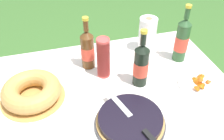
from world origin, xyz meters
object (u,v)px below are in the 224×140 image
(cup_stack, at_px, (103,58))
(cider_bottle_green, at_px, (182,40))
(juice_bottle_red, at_px, (141,65))
(bundt_cake, at_px, (32,91))
(berry_tart, at_px, (130,121))
(snack_plate_left, at_px, (198,83))
(paper_towel_roll, at_px, (147,35))
(cider_bottle_amber, at_px, (88,49))
(serving_knife, at_px, (134,120))

(cup_stack, height_order, cider_bottle_green, cider_bottle_green)
(cup_stack, relative_size, juice_bottle_red, 0.73)
(bundt_cake, distance_m, cup_stack, 0.41)
(berry_tart, relative_size, snack_plate_left, 1.50)
(berry_tart, distance_m, paper_towel_roll, 0.64)
(cider_bottle_amber, xyz_separation_m, paper_towel_roll, (0.39, 0.07, -0.01))
(serving_knife, distance_m, snack_plate_left, 0.48)
(cider_bottle_green, xyz_separation_m, paper_towel_roll, (-0.16, 0.15, -0.03))
(snack_plate_left, xyz_separation_m, paper_towel_roll, (-0.15, 0.40, 0.10))
(cider_bottle_amber, bearing_deg, berry_tart, -79.01)
(paper_towel_roll, bearing_deg, cup_stack, -151.77)
(cider_bottle_amber, distance_m, snack_plate_left, 0.64)
(cider_bottle_green, bearing_deg, cider_bottle_amber, 171.85)
(berry_tart, distance_m, cider_bottle_green, 0.62)
(bundt_cake, bearing_deg, juice_bottle_red, -3.69)
(berry_tart, relative_size, cider_bottle_green, 0.91)
(juice_bottle_red, xyz_separation_m, paper_towel_roll, (0.16, 0.30, -0.01))
(cup_stack, xyz_separation_m, paper_towel_roll, (0.33, 0.18, -0.01))
(cider_bottle_green, height_order, paper_towel_roll, cider_bottle_green)
(cider_bottle_green, xyz_separation_m, cider_bottle_amber, (-0.55, 0.08, -0.02))
(bundt_cake, relative_size, paper_towel_roll, 1.44)
(cider_bottle_amber, bearing_deg, snack_plate_left, -31.32)
(cider_bottle_green, xyz_separation_m, juice_bottle_red, (-0.31, -0.15, -0.01))
(berry_tart, distance_m, cider_bottle_amber, 0.51)
(cider_bottle_amber, bearing_deg, cider_bottle_green, -8.15)
(bundt_cake, bearing_deg, cup_stack, 11.92)
(serving_knife, xyz_separation_m, cup_stack, (-0.04, 0.41, 0.06))
(bundt_cake, distance_m, cider_bottle_amber, 0.39)
(juice_bottle_red, bearing_deg, paper_towel_roll, 62.32)
(serving_knife, xyz_separation_m, snack_plate_left, (0.44, 0.19, -0.05))
(cup_stack, bearing_deg, cider_bottle_green, 3.20)
(berry_tart, height_order, cider_bottle_amber, cider_bottle_amber)
(cider_bottle_amber, relative_size, paper_towel_roll, 1.42)
(cider_bottle_amber, height_order, paper_towel_roll, cider_bottle_amber)
(berry_tart, relative_size, cup_stack, 1.35)
(bundt_cake, relative_size, cup_stack, 1.36)
(berry_tart, relative_size, bundt_cake, 1.00)
(berry_tart, bearing_deg, cider_bottle_green, 42.03)
(berry_tart, relative_size, juice_bottle_red, 0.98)
(cider_bottle_amber, xyz_separation_m, snack_plate_left, (0.54, -0.33, -0.11))
(serving_knife, relative_size, snack_plate_left, 1.69)
(serving_knife, bearing_deg, juice_bottle_red, -41.94)
(juice_bottle_red, height_order, paper_towel_roll, juice_bottle_red)
(cup_stack, relative_size, cider_bottle_green, 0.68)
(berry_tart, height_order, juice_bottle_red, juice_bottle_red)
(berry_tart, xyz_separation_m, bundt_cake, (-0.42, 0.30, 0.02))
(snack_plate_left, bearing_deg, bundt_cake, 170.86)
(berry_tart, bearing_deg, paper_towel_roll, 61.83)
(snack_plate_left, bearing_deg, paper_towel_roll, 110.22)
(cup_stack, relative_size, snack_plate_left, 1.11)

